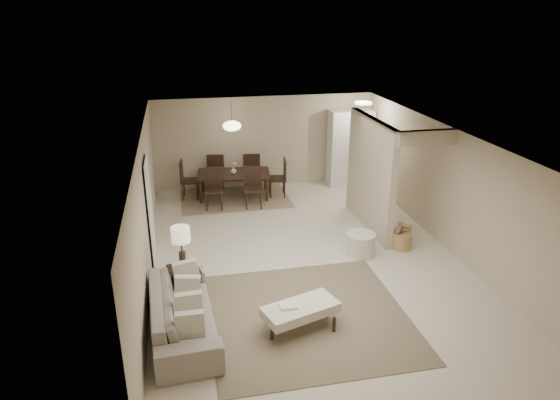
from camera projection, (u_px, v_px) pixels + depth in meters
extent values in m
plane|color=beige|center=(305.00, 258.00, 10.05)|extent=(9.00, 9.00, 0.00)
plane|color=white|center=(307.00, 136.00, 9.14)|extent=(9.00, 9.00, 0.00)
plane|color=tan|center=(265.00, 142.00, 13.70)|extent=(6.00, 0.00, 6.00)
plane|color=tan|center=(145.00, 212.00, 9.02)|extent=(0.00, 9.00, 9.00)
plane|color=tan|center=(448.00, 189.00, 10.17)|extent=(0.00, 9.00, 9.00)
cube|color=tan|center=(370.00, 174.00, 11.08)|extent=(0.15, 2.50, 2.50)
cube|color=black|center=(150.00, 211.00, 9.66)|extent=(0.04, 0.90, 2.04)
cube|color=silver|center=(350.00, 148.00, 13.90)|extent=(1.20, 0.55, 2.10)
cylinder|color=white|center=(363.00, 103.00, 12.51)|extent=(0.44, 0.44, 0.05)
cube|color=brown|center=(308.00, 316.00, 8.15)|extent=(3.20, 3.20, 0.01)
imported|color=gray|center=(183.00, 312.00, 7.65)|extent=(2.43, 1.06, 0.70)
cube|color=beige|center=(300.00, 310.00, 7.71)|extent=(1.29, 0.88, 0.16)
cylinder|color=black|center=(272.00, 333.00, 7.52)|extent=(0.05, 0.05, 0.27)
cylinder|color=black|center=(334.00, 325.00, 7.71)|extent=(0.05, 0.05, 0.27)
cylinder|color=black|center=(267.00, 318.00, 7.88)|extent=(0.05, 0.05, 0.27)
cylinder|color=black|center=(327.00, 311.00, 8.06)|extent=(0.05, 0.05, 0.27)
cube|color=black|center=(184.00, 281.00, 8.67)|extent=(0.59, 0.59, 0.53)
cylinder|color=#45311D|center=(183.00, 260.00, 8.52)|extent=(0.12, 0.12, 0.30)
cylinder|color=#45311D|center=(181.00, 245.00, 8.41)|extent=(0.03, 0.03, 0.26)
cylinder|color=beige|center=(181.00, 234.00, 8.34)|extent=(0.32, 0.32, 0.26)
cylinder|color=beige|center=(361.00, 244.00, 10.09)|extent=(0.59, 0.59, 0.46)
cylinder|color=#9A683D|center=(402.00, 241.00, 10.38)|extent=(0.50, 0.50, 0.35)
cube|color=#887354|center=(234.00, 197.00, 13.24)|extent=(2.80, 2.10, 0.01)
imported|color=black|center=(234.00, 185.00, 13.12)|extent=(1.99, 1.27, 0.66)
imported|color=white|center=(233.00, 170.00, 12.97)|extent=(0.21, 0.21, 0.17)
cube|color=yellow|center=(376.00, 202.00, 12.91)|extent=(0.93, 0.60, 0.01)
cylinder|color=#45311D|center=(231.00, 113.00, 12.42)|extent=(0.02, 0.02, 0.50)
ellipsoid|color=#FFEAC6|center=(232.00, 126.00, 12.54)|extent=(0.46, 0.46, 0.25)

